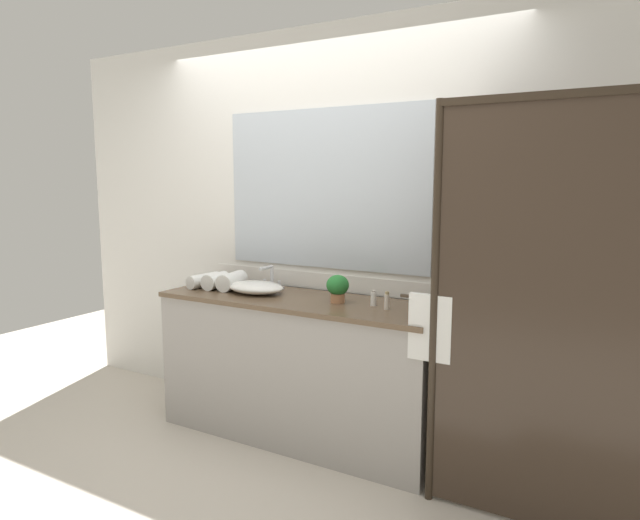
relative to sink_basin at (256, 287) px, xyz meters
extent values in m
plane|color=beige|center=(0.32, 0.01, -0.94)|extent=(8.00, 8.00, 0.00)
cube|color=silver|center=(0.32, 0.35, 0.36)|extent=(4.40, 0.05, 2.60)
cube|color=silver|center=(0.32, 0.32, 0.02)|extent=(1.80, 0.01, 0.11)
cube|color=silver|center=(0.32, 0.32, 0.63)|extent=(1.47, 0.01, 1.03)
cube|color=#9E9993|center=(0.32, 0.02, -0.50)|extent=(1.80, 0.56, 0.87)
cube|color=brown|center=(0.32, 0.01, -0.05)|extent=(1.80, 0.58, 0.03)
cylinder|color=#2D2319|center=(1.27, -0.26, 0.06)|extent=(0.04, 0.04, 2.00)
cube|color=#2D2319|center=(1.77, -0.26, 1.04)|extent=(1.00, 0.04, 0.04)
cube|color=#382B21|center=(1.77, -0.26, 0.06)|extent=(0.96, 0.01, 1.96)
cube|color=#382B21|center=(1.27, 0.02, 0.06)|extent=(0.01, 0.57, 1.96)
cylinder|color=#2D2319|center=(1.25, -0.25, 0.11)|extent=(0.32, 0.02, 0.02)
cube|color=white|center=(1.25, -0.25, -0.04)|extent=(0.22, 0.04, 0.34)
ellipsoid|color=white|center=(0.00, 0.00, 0.00)|extent=(0.38, 0.27, 0.08)
cube|color=silver|center=(0.00, 0.18, -0.03)|extent=(0.17, 0.04, 0.02)
cylinder|color=silver|center=(0.00, 0.18, 0.05)|extent=(0.02, 0.02, 0.13)
cylinder|color=silver|center=(0.00, 0.12, 0.11)|extent=(0.02, 0.13, 0.02)
cylinder|color=silver|center=(-0.06, 0.18, 0.00)|extent=(0.02, 0.02, 0.04)
cylinder|color=silver|center=(0.06, 0.18, 0.00)|extent=(0.02, 0.02, 0.04)
cylinder|color=#B77A51|center=(0.58, 0.02, -0.01)|extent=(0.09, 0.09, 0.05)
ellipsoid|color=#267431|center=(0.58, 0.02, 0.07)|extent=(0.14, 0.14, 0.12)
cube|color=silver|center=(1.08, 0.13, -0.03)|extent=(0.10, 0.07, 0.01)
ellipsoid|color=silver|center=(1.08, 0.13, -0.01)|extent=(0.07, 0.04, 0.02)
cylinder|color=white|center=(0.81, 0.05, 0.00)|extent=(0.03, 0.03, 0.08)
cylinder|color=#B7B2A8|center=(0.81, 0.05, 0.05)|extent=(0.03, 0.03, 0.01)
cylinder|color=silver|center=(0.91, 0.00, 0.01)|extent=(0.03, 0.03, 0.09)
cylinder|color=#9E895B|center=(0.91, 0.00, 0.06)|extent=(0.02, 0.02, 0.01)
cylinder|color=white|center=(-0.44, 0.00, 0.01)|extent=(0.12, 0.26, 0.09)
cylinder|color=white|center=(-0.33, -0.01, 0.01)|extent=(0.12, 0.20, 0.11)
cylinder|color=white|center=(-0.22, 0.03, 0.02)|extent=(0.15, 0.26, 0.11)
camera|label=1|loc=(2.11, -2.86, 0.69)|focal=31.35mm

